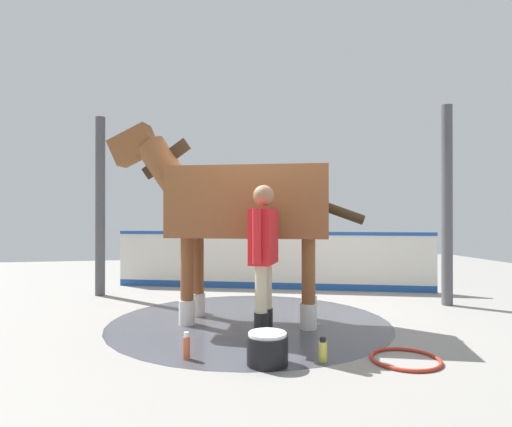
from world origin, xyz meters
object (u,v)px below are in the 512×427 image
(bottle_spray, at_px, (186,347))
(hose_coil, at_px, (405,359))
(horse, at_px, (241,206))
(handler, at_px, (264,251))
(wash_bucket, at_px, (267,349))
(bottle_shampoo, at_px, (323,350))

(bottle_spray, height_order, hose_coil, bottle_spray)
(horse, bearing_deg, hose_coil, 144.97)
(handler, distance_m, wash_bucket, 1.08)
(horse, distance_m, hose_coil, 2.59)
(handler, xyz_separation_m, bottle_spray, (0.82, 0.42, -0.84))
(handler, bearing_deg, horse, 122.46)
(handler, distance_m, bottle_shampoo, 1.19)
(horse, xyz_separation_m, bottle_shampoo, (-0.52, 1.62, -1.36))
(handler, relative_size, hose_coil, 2.59)
(wash_bucket, xyz_separation_m, hose_coil, (-1.27, 0.14, -0.12))
(bottle_spray, xyz_separation_m, hose_coil, (-1.98, 0.42, -0.10))
(wash_bucket, relative_size, hose_coil, 0.58)
(wash_bucket, distance_m, hose_coil, 1.28)
(hose_coil, bearing_deg, bottle_shampoo, -9.36)
(handler, distance_m, bottle_spray, 1.25)
(wash_bucket, bearing_deg, bottle_spray, -21.79)
(horse, xyz_separation_m, hose_coil, (-1.27, 1.74, -1.44))
(hose_coil, bearing_deg, horse, -53.88)
(handler, relative_size, bottle_shampoo, 7.42)
(bottle_spray, bearing_deg, bottle_shampoo, 166.24)
(bottle_spray, distance_m, hose_coil, 2.03)
(handler, relative_size, wash_bucket, 4.47)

